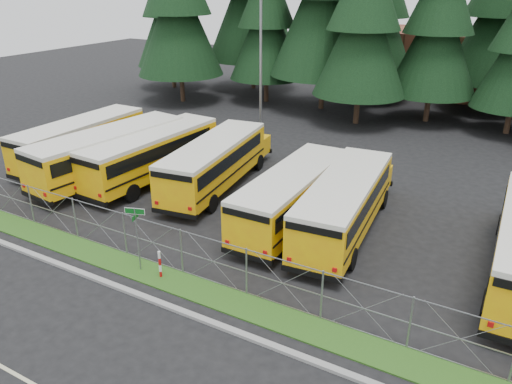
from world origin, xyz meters
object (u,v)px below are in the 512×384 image
at_px(bus_5, 295,196).
at_px(street_sign, 136,226).
at_px(striped_bollard, 160,265).
at_px(light_standard, 261,61).
at_px(bus_2, 156,155).
at_px(bus_3, 218,164).
at_px(bus_0, 86,141).
at_px(bus_6, 346,205).
at_px(bus_1, 116,154).

xyz_separation_m(bus_5, street_sign, (-3.55, -7.10, 0.68)).
xyz_separation_m(street_sign, striped_bollard, (1.07, -0.02, -1.43)).
height_order(striped_bollard, light_standard, light_standard).
bearing_deg(bus_2, street_sign, -50.84).
bearing_deg(light_standard, bus_3, -74.57).
height_order(bus_0, bus_6, bus_0).
xyz_separation_m(bus_2, bus_3, (3.87, 0.68, -0.04)).
height_order(bus_5, bus_6, bus_6).
relative_size(bus_2, striped_bollard, 9.14).
xyz_separation_m(bus_5, bus_6, (2.50, 0.18, 0.04)).
height_order(bus_1, bus_6, bus_1).
bearing_deg(light_standard, bus_6, -46.37).
xyz_separation_m(bus_2, bus_6, (12.01, -0.91, -0.05)).
distance_m(street_sign, light_standard, 19.57).
distance_m(bus_1, bus_6, 14.07).
bearing_deg(light_standard, bus_5, -54.15).
bearing_deg(bus_5, bus_2, 172.74).
bearing_deg(striped_bollard, bus_1, 142.03).
relative_size(bus_3, striped_bollard, 8.89).
bearing_deg(bus_5, striped_bollard, -109.94).
xyz_separation_m(bus_0, striped_bollard, (12.73, -8.17, -0.80)).
relative_size(bus_2, light_standard, 1.08).
height_order(street_sign, light_standard, light_standard).
xyz_separation_m(bus_3, light_standard, (-2.70, 9.79, 4.10)).
bearing_deg(bus_6, bus_5, 178.87).
bearing_deg(bus_5, street_sign, -117.31).
xyz_separation_m(bus_6, light_standard, (-10.84, 11.38, 4.11)).
relative_size(bus_1, bus_5, 1.10).
bearing_deg(bus_3, bus_1, -171.15).
bearing_deg(bus_2, light_standard, 86.75).
bearing_deg(light_standard, bus_0, -123.15).
height_order(bus_3, bus_6, bus_3).
height_order(street_sign, striped_bollard, street_sign).
distance_m(bus_2, striped_bollard, 10.84).
relative_size(bus_6, street_sign, 3.78).
xyz_separation_m(bus_1, bus_3, (5.93, 1.79, -0.09)).
relative_size(bus_1, light_standard, 1.12).
xyz_separation_m(bus_6, striped_bollard, (-4.98, -7.30, -0.79)).
bearing_deg(striped_bollard, bus_3, 109.62).
xyz_separation_m(bus_1, light_standard, (3.23, 11.58, 4.01)).
distance_m(bus_2, bus_6, 12.04).
bearing_deg(bus_2, bus_5, -3.41).
xyz_separation_m(bus_5, striped_bollard, (-2.48, -7.12, -0.75)).
distance_m(bus_6, striped_bollard, 8.87).
bearing_deg(bus_3, bus_2, -177.98).
relative_size(bus_0, bus_2, 0.98).
distance_m(bus_1, bus_2, 2.34).
xyz_separation_m(street_sign, light_standard, (-4.80, 18.66, 3.47)).
distance_m(bus_1, light_standard, 12.67).
relative_size(bus_1, bus_6, 1.07).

